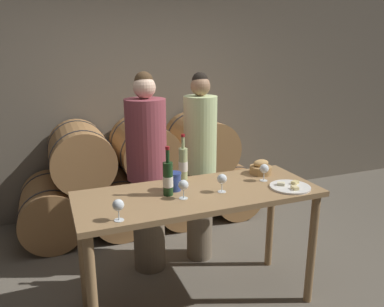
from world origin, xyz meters
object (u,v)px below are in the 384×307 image
at_px(wine_glass_left, 183,185).
at_px(person_right, 200,167).
at_px(tasting_table, 199,208).
at_px(wine_bottle_white, 183,163).
at_px(wine_glass_right, 264,169).
at_px(wine_glass_far_left, 118,206).
at_px(person_left, 147,174).
at_px(cheese_plate, 290,187).
at_px(wine_bottle_red, 168,178).
at_px(wine_glass_center, 222,179).
at_px(bread_basket, 261,168).
at_px(blue_crock, 174,181).

bearing_deg(wine_glass_left, person_right, 59.60).
xyz_separation_m(tasting_table, wine_bottle_white, (-0.01, 0.31, 0.26)).
xyz_separation_m(person_right, wine_glass_right, (0.28, -0.63, 0.14)).
relative_size(person_right, wine_glass_far_left, 12.91).
distance_m(tasting_table, person_left, 0.70).
bearing_deg(person_right, wine_glass_right, -66.31).
distance_m(person_right, cheese_plate, 0.92).
relative_size(wine_bottle_red, wine_glass_center, 2.60).
height_order(person_left, wine_glass_left, person_left).
height_order(wine_glass_center, wine_glass_right, same).
height_order(tasting_table, wine_glass_right, wine_glass_right).
bearing_deg(wine_bottle_white, bread_basket, -10.45).
bearing_deg(wine_glass_right, person_right, 113.69).
xyz_separation_m(wine_bottle_red, wine_glass_center, (0.38, -0.09, -0.03)).
relative_size(person_right, wine_glass_center, 12.91).
bearing_deg(tasting_table, blue_crock, 149.79).
height_order(wine_bottle_red, wine_glass_left, wine_bottle_red).
xyz_separation_m(wine_bottle_white, blue_crock, (-0.15, -0.21, -0.06)).
bearing_deg(blue_crock, wine_glass_far_left, -143.13).
xyz_separation_m(person_left, bread_basket, (0.84, -0.47, 0.09)).
distance_m(person_left, bread_basket, 0.97).
bearing_deg(wine_glass_right, bread_basket, 66.48).
distance_m(wine_bottle_white, wine_glass_far_left, 0.84).
distance_m(person_right, wine_bottle_white, 0.49).
distance_m(person_left, wine_bottle_red, 0.66).
xyz_separation_m(blue_crock, bread_basket, (0.79, 0.10, -0.03)).
relative_size(blue_crock, wine_glass_far_left, 1.00).
relative_size(blue_crock, wine_glass_right, 1.00).
height_order(tasting_table, wine_bottle_red, wine_bottle_red).
relative_size(tasting_table, wine_bottle_white, 4.85).
distance_m(wine_bottle_red, wine_glass_left, 0.13).
height_order(blue_crock, bread_basket, blue_crock).
xyz_separation_m(person_left, wine_glass_center, (0.36, -0.73, 0.14)).
distance_m(wine_bottle_red, cheese_plate, 0.91).
xyz_separation_m(person_left, wine_bottle_red, (-0.02, -0.64, 0.17)).
relative_size(wine_bottle_white, bread_basket, 2.03).
bearing_deg(wine_glass_left, wine_glass_right, 8.98).
height_order(bread_basket, wine_glass_center, wine_glass_center).
distance_m(person_left, person_right, 0.49).
distance_m(wine_glass_left, wine_glass_center, 0.30).
xyz_separation_m(person_right, bread_basket, (0.35, -0.47, 0.09)).
height_order(tasting_table, bread_basket, bread_basket).
distance_m(bread_basket, wine_glass_left, 0.83).
bearing_deg(person_left, cheese_plate, -43.99).
xyz_separation_m(person_left, blue_crock, (0.05, -0.57, 0.12)).
relative_size(wine_glass_left, wine_glass_right, 1.00).
distance_m(cheese_plate, wine_glass_far_left, 1.29).
height_order(tasting_table, cheese_plate, cheese_plate).
xyz_separation_m(tasting_table, person_left, (-0.21, 0.66, 0.09)).
distance_m(tasting_table, wine_glass_left, 0.28).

